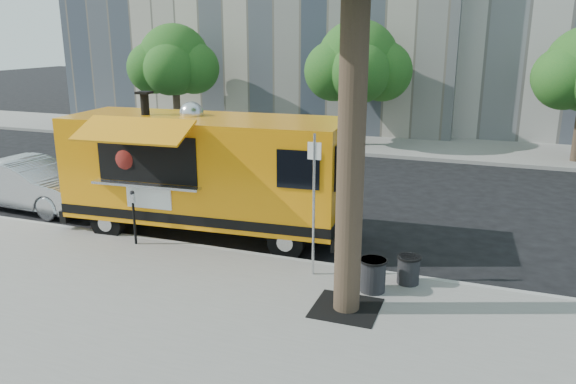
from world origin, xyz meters
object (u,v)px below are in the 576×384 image
at_px(sign_post, 314,197).
at_px(food_truck, 204,171).
at_px(far_tree_a, 174,60).
at_px(sedan, 31,184).
at_px(trash_bin_right, 373,274).
at_px(far_tree_b, 358,62).
at_px(parking_meter, 134,211).
at_px(trash_bin_left, 408,269).

bearing_deg(sign_post, food_truck, 153.50).
relative_size(far_tree_a, food_truck, 0.72).
distance_m(sedan, trash_bin_right, 10.99).
xyz_separation_m(far_tree_b, parking_meter, (-2.00, -14.05, -2.85)).
bearing_deg(trash_bin_left, sedan, 171.42).
xyz_separation_m(food_truck, trash_bin_right, (4.79, -2.07, -1.20)).
relative_size(far_tree_a, trash_bin_right, 8.09).
xyz_separation_m(far_tree_a, far_tree_b, (9.00, 0.40, 0.06)).
bearing_deg(far_tree_b, parking_meter, -98.10).
bearing_deg(trash_bin_right, sign_post, 165.44).
relative_size(food_truck, sedan, 1.64).
xyz_separation_m(food_truck, sedan, (-5.95, 0.25, -0.95)).
bearing_deg(trash_bin_left, far_tree_b, 107.82).
bearing_deg(sedan, parking_meter, -106.94).
distance_m(sign_post, sedan, 9.66).
xyz_separation_m(sedan, trash_bin_left, (11.35, -1.71, -0.29)).
bearing_deg(food_truck, trash_bin_right, -27.21).
bearing_deg(food_truck, sign_post, -30.37).
relative_size(far_tree_a, sign_post, 1.79).
height_order(far_tree_a, far_tree_b, far_tree_b).
height_order(sedan, trash_bin_left, sedan).
height_order(sign_post, sedan, sign_post).
bearing_deg(food_truck, parking_meter, -129.99).
xyz_separation_m(sign_post, food_truck, (-3.44, 1.72, -0.15)).
bearing_deg(trash_bin_left, sign_post, -172.69).
distance_m(sign_post, trash_bin_right, 1.93).
height_order(far_tree_b, sign_post, far_tree_b).
bearing_deg(far_tree_a, sign_post, -50.17).
xyz_separation_m(sedan, trash_bin_right, (10.74, -2.31, -0.25)).
distance_m(food_truck, sedan, 6.03).
xyz_separation_m(sign_post, trash_bin_left, (1.95, 0.25, -1.39)).
bearing_deg(trash_bin_right, trash_bin_left, 44.63).
relative_size(sedan, trash_bin_right, 6.86).
height_order(far_tree_b, food_truck, far_tree_b).
relative_size(far_tree_b, parking_meter, 4.12).
bearing_deg(trash_bin_right, far_tree_b, 104.93).
bearing_deg(sedan, trash_bin_left, -95.54).
relative_size(sedan, trash_bin_left, 7.80).
bearing_deg(parking_meter, trash_bin_right, -5.32).
bearing_deg(parking_meter, trash_bin_left, 0.44).
xyz_separation_m(far_tree_b, trash_bin_left, (4.50, -14.00, -3.37)).
bearing_deg(parking_meter, sedan, 160.02).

